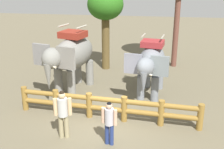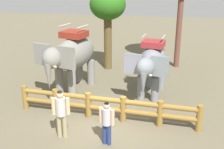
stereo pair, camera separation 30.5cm
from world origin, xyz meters
The scene contains 7 objects.
ground_plane centered at (0.00, 0.00, 0.00)m, with size 60.00×60.00×0.00m, color brown.
log_fence centered at (0.00, 0.22, 0.60)m, with size 7.45×0.84×1.05m.
elephant_near_left centered at (-2.20, 2.89, 1.83)m, with size 2.55×3.89×3.25m.
elephant_center centered at (1.65, 2.90, 1.63)m, with size 1.95×3.43×2.90m.
tourist_woman_in_black centered at (0.41, -1.55, 0.92)m, with size 0.55×0.37×1.60m.
tourist_man_in_blue centered at (-1.26, -1.37, 1.04)m, with size 0.63×0.42×1.81m.
tree_far_left centered at (-1.16, 6.66, 3.69)m, with size 2.10×2.10×4.77m.
Camera 2 is at (2.11, -9.91, 5.58)m, focal length 45.88 mm.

